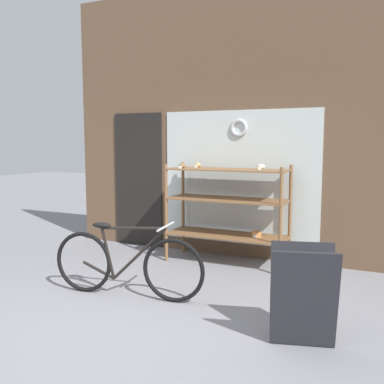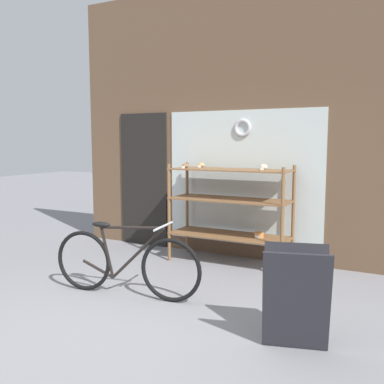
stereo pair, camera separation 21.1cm
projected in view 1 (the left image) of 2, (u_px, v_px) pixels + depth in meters
The scene contains 5 objects.
ground_plane at pixel (117, 328), 3.83m from camera, with size 30.00×30.00×0.00m, color gray.
storefront_facade at pixel (225, 126), 6.14m from camera, with size 5.06×0.13×3.88m.
display_case at pixel (227, 203), 5.80m from camera, with size 1.64×0.58×1.37m.
bicycle at pixel (126, 264), 4.57m from camera, with size 1.72×0.46×0.81m.
sandwich_board at pixel (303, 296), 3.45m from camera, with size 0.60×0.50×0.82m.
Camera 1 is at (2.15, -3.04, 1.66)m, focal length 40.00 mm.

